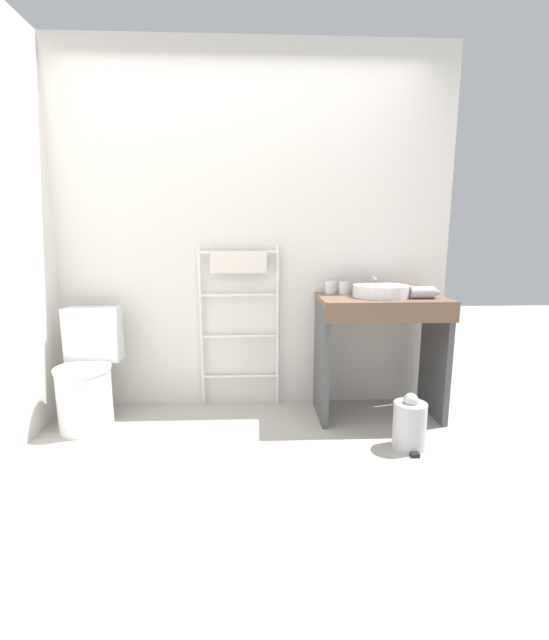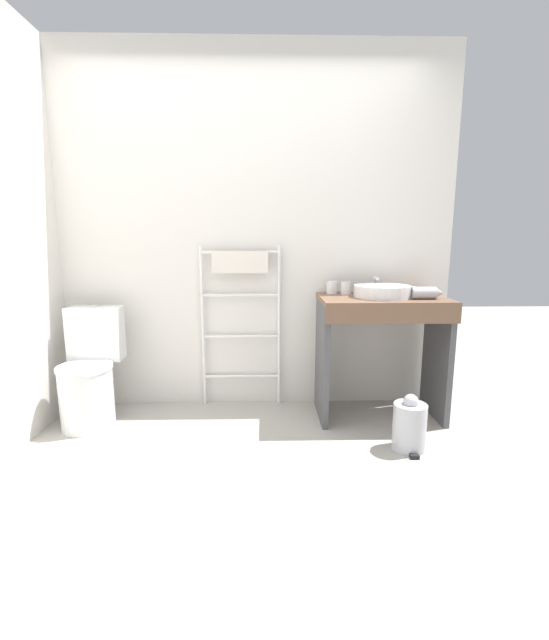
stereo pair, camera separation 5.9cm
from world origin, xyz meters
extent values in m
plane|color=#A8A399|center=(0.00, 0.00, 0.00)|extent=(12.00, 12.00, 0.00)
cube|color=silver|center=(0.00, 1.39, 1.31)|extent=(3.00, 0.12, 2.62)
cylinder|color=white|center=(-1.09, 0.91, 0.20)|extent=(0.35, 0.35, 0.41)
cylinder|color=white|center=(-1.09, 0.91, 0.42)|extent=(0.36, 0.36, 0.02)
cube|color=white|center=(-1.09, 1.14, 0.60)|extent=(0.37, 0.16, 0.38)
cylinder|color=silver|center=(-1.09, 1.14, 0.80)|extent=(0.05, 0.05, 0.01)
cylinder|color=white|center=(-0.35, 1.30, 0.61)|extent=(0.02, 0.02, 1.22)
cylinder|color=white|center=(0.22, 1.30, 0.61)|extent=(0.02, 0.02, 1.22)
cylinder|color=white|center=(-0.06, 1.30, 0.22)|extent=(0.57, 0.02, 0.02)
cylinder|color=white|center=(-0.06, 1.30, 0.53)|extent=(0.57, 0.02, 0.02)
cylinder|color=white|center=(-0.06, 1.30, 0.85)|extent=(0.57, 0.02, 0.02)
cylinder|color=white|center=(-0.06, 1.30, 1.17)|extent=(0.57, 0.02, 0.02)
cube|color=silver|center=(-0.06, 1.27, 1.10)|extent=(0.41, 0.04, 0.16)
cube|color=brown|center=(0.93, 1.04, 0.85)|extent=(0.86, 0.54, 0.03)
cube|color=brown|center=(0.93, 0.78, 0.78)|extent=(0.86, 0.02, 0.10)
cube|color=#4C4C4F|center=(0.52, 1.04, 0.42)|extent=(0.04, 0.46, 0.83)
cube|color=#4C4C4F|center=(1.34, 1.04, 0.42)|extent=(0.04, 0.46, 0.83)
cylinder|color=white|center=(0.92, 1.04, 0.91)|extent=(0.39, 0.39, 0.08)
cylinder|color=silver|center=(0.92, 1.04, 0.94)|extent=(0.32, 0.32, 0.01)
cylinder|color=silver|center=(0.92, 1.27, 0.93)|extent=(0.02, 0.02, 0.12)
cylinder|color=silver|center=(0.92, 1.22, 0.98)|extent=(0.02, 0.09, 0.02)
cylinder|color=white|center=(0.61, 1.24, 0.91)|extent=(0.08, 0.08, 0.09)
cylinder|color=white|center=(0.70, 1.21, 0.91)|extent=(0.08, 0.08, 0.09)
cylinder|color=#B7B7BC|center=(1.17, 0.94, 0.91)|extent=(0.16, 0.08, 0.08)
cone|color=#9C9CA0|center=(1.28, 0.94, 0.91)|extent=(0.06, 0.07, 0.07)
cube|color=#B7B7BC|center=(1.14, 1.03, 0.91)|extent=(0.05, 0.09, 0.06)
cylinder|color=#B7B7BC|center=(0.99, 0.54, 0.14)|extent=(0.20, 0.20, 0.29)
sphere|color=#B7B7BC|center=(0.99, 0.54, 0.31)|extent=(0.09, 0.09, 0.09)
cube|color=black|center=(0.99, 0.42, 0.01)|extent=(0.05, 0.04, 0.02)
camera|label=1|loc=(0.05, -1.86, 1.27)|focal=24.00mm
camera|label=2|loc=(0.11, -1.86, 1.27)|focal=24.00mm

